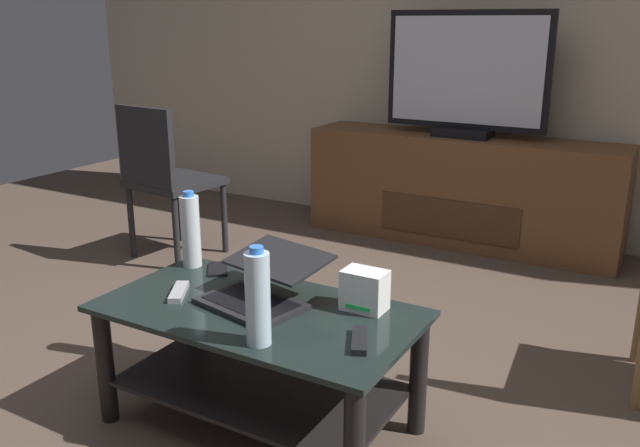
{
  "coord_description": "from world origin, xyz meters",
  "views": [
    {
      "loc": [
        1.25,
        -1.63,
        1.34
      ],
      "look_at": [
        0.03,
        0.49,
        0.59
      ],
      "focal_mm": 37.23,
      "sensor_mm": 36.0,
      "label": 1
    }
  ],
  "objects_px": {
    "laptop": "(262,285)",
    "soundbar_remote": "(359,340)",
    "coffee_table": "(259,348)",
    "water_bottle_near": "(191,231)",
    "cell_phone": "(218,269)",
    "television": "(466,77)",
    "media_cabinet": "(460,190)",
    "tv_remote": "(179,292)",
    "water_bottle_far": "(258,298)",
    "router_box": "(365,290)",
    "side_chair": "(164,174)"
  },
  "relations": [
    {
      "from": "laptop",
      "to": "tv_remote",
      "type": "xyz_separation_m",
      "value": [
        -0.28,
        -0.1,
        -0.05
      ]
    },
    {
      "from": "water_bottle_far",
      "to": "tv_remote",
      "type": "relative_size",
      "value": 1.87
    },
    {
      "from": "water_bottle_near",
      "to": "media_cabinet",
      "type": "bearing_deg",
      "value": 79.49
    },
    {
      "from": "coffee_table",
      "to": "water_bottle_near",
      "type": "bearing_deg",
      "value": 155.52
    },
    {
      "from": "water_bottle_far",
      "to": "cell_phone",
      "type": "distance_m",
      "value": 0.64
    },
    {
      "from": "media_cabinet",
      "to": "water_bottle_far",
      "type": "distance_m",
      "value": 2.49
    },
    {
      "from": "cell_phone",
      "to": "tv_remote",
      "type": "distance_m",
      "value": 0.25
    },
    {
      "from": "media_cabinet",
      "to": "soundbar_remote",
      "type": "xyz_separation_m",
      "value": [
        0.46,
        -2.32,
        0.11
      ]
    },
    {
      "from": "tv_remote",
      "to": "water_bottle_far",
      "type": "bearing_deg",
      "value": -50.07
    },
    {
      "from": "water_bottle_near",
      "to": "coffee_table",
      "type": "bearing_deg",
      "value": -24.48
    },
    {
      "from": "water_bottle_far",
      "to": "tv_remote",
      "type": "bearing_deg",
      "value": 160.49
    },
    {
      "from": "cell_phone",
      "to": "laptop",
      "type": "bearing_deg",
      "value": -64.03
    },
    {
      "from": "water_bottle_far",
      "to": "soundbar_remote",
      "type": "distance_m",
      "value": 0.32
    },
    {
      "from": "television",
      "to": "water_bottle_near",
      "type": "bearing_deg",
      "value": -100.62
    },
    {
      "from": "tv_remote",
      "to": "cell_phone",
      "type": "bearing_deg",
      "value": 65.97
    },
    {
      "from": "media_cabinet",
      "to": "laptop",
      "type": "bearing_deg",
      "value": -88.82
    },
    {
      "from": "media_cabinet",
      "to": "water_bottle_far",
      "type": "bearing_deg",
      "value": -85.17
    },
    {
      "from": "television",
      "to": "tv_remote",
      "type": "distance_m",
      "value": 2.37
    },
    {
      "from": "side_chair",
      "to": "router_box",
      "type": "relative_size",
      "value": 6.35
    },
    {
      "from": "media_cabinet",
      "to": "soundbar_remote",
      "type": "height_order",
      "value": "media_cabinet"
    },
    {
      "from": "tv_remote",
      "to": "television",
      "type": "bearing_deg",
      "value": 53.53
    },
    {
      "from": "soundbar_remote",
      "to": "water_bottle_near",
      "type": "bearing_deg",
      "value": 137.91
    },
    {
      "from": "coffee_table",
      "to": "water_bottle_near",
      "type": "height_order",
      "value": "water_bottle_near"
    },
    {
      "from": "television",
      "to": "side_chair",
      "type": "bearing_deg",
      "value": -140.62
    },
    {
      "from": "laptop",
      "to": "router_box",
      "type": "distance_m",
      "value": 0.34
    },
    {
      "from": "coffee_table",
      "to": "television",
      "type": "xyz_separation_m",
      "value": [
        -0.06,
        2.24,
        0.73
      ]
    },
    {
      "from": "media_cabinet",
      "to": "soundbar_remote",
      "type": "bearing_deg",
      "value": -78.73
    },
    {
      "from": "cell_phone",
      "to": "tv_remote",
      "type": "relative_size",
      "value": 0.88
    },
    {
      "from": "coffee_table",
      "to": "cell_phone",
      "type": "xyz_separation_m",
      "value": [
        -0.33,
        0.21,
        0.15
      ]
    },
    {
      "from": "laptop",
      "to": "tv_remote",
      "type": "relative_size",
      "value": 2.63
    },
    {
      "from": "television",
      "to": "soundbar_remote",
      "type": "bearing_deg",
      "value": -78.63
    },
    {
      "from": "television",
      "to": "tv_remote",
      "type": "xyz_separation_m",
      "value": [
        -0.24,
        -2.29,
        -0.58
      ]
    },
    {
      "from": "television",
      "to": "water_bottle_near",
      "type": "relative_size",
      "value": 3.3
    },
    {
      "from": "cell_phone",
      "to": "soundbar_remote",
      "type": "relative_size",
      "value": 0.88
    },
    {
      "from": "coffee_table",
      "to": "side_chair",
      "type": "bearing_deg",
      "value": 141.84
    },
    {
      "from": "television",
      "to": "router_box",
      "type": "xyz_separation_m",
      "value": [
        0.37,
        -2.08,
        -0.52
      ]
    },
    {
      "from": "tv_remote",
      "to": "soundbar_remote",
      "type": "distance_m",
      "value": 0.7
    },
    {
      "from": "laptop",
      "to": "soundbar_remote",
      "type": "bearing_deg",
      "value": -14.62
    },
    {
      "from": "coffee_table",
      "to": "cell_phone",
      "type": "bearing_deg",
      "value": 147.46
    },
    {
      "from": "laptop",
      "to": "soundbar_remote",
      "type": "distance_m",
      "value": 0.43
    },
    {
      "from": "coffee_table",
      "to": "router_box",
      "type": "relative_size",
      "value": 7.45
    },
    {
      "from": "television",
      "to": "water_bottle_far",
      "type": "relative_size",
      "value": 3.25
    },
    {
      "from": "soundbar_remote",
      "to": "television",
      "type": "bearing_deg",
      "value": 76.22
    },
    {
      "from": "router_box",
      "to": "soundbar_remote",
      "type": "distance_m",
      "value": 0.25
    },
    {
      "from": "side_chair",
      "to": "laptop",
      "type": "relative_size",
      "value": 2.13
    },
    {
      "from": "coffee_table",
      "to": "side_chair",
      "type": "distance_m",
      "value": 1.83
    },
    {
      "from": "water_bottle_near",
      "to": "television",
      "type": "bearing_deg",
      "value": 79.38
    },
    {
      "from": "television",
      "to": "laptop",
      "type": "distance_m",
      "value": 2.25
    },
    {
      "from": "coffee_table",
      "to": "water_bottle_near",
      "type": "distance_m",
      "value": 0.57
    },
    {
      "from": "water_bottle_near",
      "to": "soundbar_remote",
      "type": "relative_size",
      "value": 1.84
    }
  ]
}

